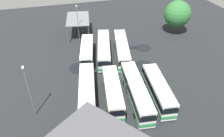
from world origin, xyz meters
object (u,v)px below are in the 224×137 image
at_px(bus_row0_slot0, 87,52).
at_px(lamp_post_near_entrance, 29,90).
at_px(bus_row1_slot2, 136,91).
at_px(bus_row0_slot2, 122,49).
at_px(maintenance_shelter, 78,19).
at_px(bus_row1_slot3, 158,90).
at_px(tree_northwest, 177,14).
at_px(bus_row1_slot1, 113,92).
at_px(bus_row0_slot1, 104,49).
at_px(bus_row1_slot0, 87,93).
at_px(lamp_post_far_corner, 78,22).

distance_m(bus_row0_slot0, lamp_post_near_entrance, 18.05).
bearing_deg(bus_row1_slot2, bus_row0_slot2, 171.68).
distance_m(maintenance_shelter, lamp_post_near_entrance, 29.24).
bearing_deg(maintenance_shelter, bus_row0_slot0, -0.78).
xyz_separation_m(bus_row1_slot3, tree_northwest, (-22.39, 15.69, 3.39)).
bearing_deg(bus_row1_slot1, bus_row1_slot3, 78.07).
bearing_deg(bus_row0_slot1, tree_northwest, 107.35).
bearing_deg(lamp_post_near_entrance, bus_row0_slot2, 125.55).
xyz_separation_m(bus_row0_slot0, bus_row0_slot2, (0.87, 7.49, 0.00)).
bearing_deg(bus_row0_slot1, bus_row1_slot2, 6.45).
distance_m(bus_row1_slot1, maintenance_shelter, 27.23).
relative_size(lamp_post_near_entrance, tree_northwest, 1.05).
distance_m(bus_row1_slot0, bus_row1_slot3, 11.80).
xyz_separation_m(bus_row1_slot1, maintenance_shelter, (-27.09, -1.46, 2.30)).
relative_size(bus_row0_slot1, maintenance_shelter, 1.30).
bearing_deg(lamp_post_near_entrance, bus_row1_slot2, 86.76).
height_order(bus_row0_slot1, lamp_post_far_corner, lamp_post_far_corner).
bearing_deg(bus_row1_slot1, lamp_post_far_corner, -175.01).
xyz_separation_m(bus_row0_slot0, lamp_post_near_entrance, (14.03, -10.93, 3.11)).
distance_m(bus_row0_slot2, maintenance_shelter, 15.85).
distance_m(bus_row1_slot3, lamp_post_near_entrance, 20.31).
distance_m(bus_row0_slot1, lamp_post_far_corner, 10.15).
height_order(bus_row1_slot2, lamp_post_far_corner, lamp_post_far_corner).
xyz_separation_m(bus_row1_slot1, bus_row1_slot3, (1.57, 7.45, 0.00)).
height_order(bus_row0_slot1, bus_row1_slot3, same).
bearing_deg(lamp_post_far_corner, lamp_post_near_entrance, -24.71).
xyz_separation_m(bus_row0_slot0, bus_row0_slot1, (-0.15, 3.72, 0.00)).
bearing_deg(bus_row1_slot3, bus_row1_slot0, -101.81).
bearing_deg(bus_row1_slot0, maintenance_shelter, 174.24).
height_order(bus_row1_slot1, lamp_post_far_corner, lamp_post_far_corner).
bearing_deg(maintenance_shelter, bus_row1_slot3, 17.25).
relative_size(bus_row1_slot0, maintenance_shelter, 1.30).
relative_size(lamp_post_far_corner, tree_northwest, 1.04).
height_order(bus_row0_slot0, maintenance_shelter, maintenance_shelter).
bearing_deg(bus_row1_slot3, bus_row0_slot1, -161.29).
distance_m(lamp_post_far_corner, lamp_post_near_entrance, 25.25).
xyz_separation_m(bus_row1_slot2, tree_northwest, (-21.68, 19.34, 3.39)).
bearing_deg(lamp_post_far_corner, maintenance_shelter, 172.34).
bearing_deg(bus_row1_slot0, bus_row0_slot1, 155.19).
bearing_deg(bus_row0_slot1, maintenance_shelter, -164.58).
bearing_deg(bus_row1_slot3, lamp_post_near_entrance, -94.67).
height_order(bus_row0_slot1, bus_row0_slot2, same).
distance_m(bus_row1_slot2, maintenance_shelter, 28.54).
bearing_deg(bus_row0_slot2, lamp_post_far_corner, -141.17).
height_order(lamp_post_near_entrance, tree_northwest, lamp_post_near_entrance).
distance_m(bus_row0_slot0, tree_northwest, 25.89).
relative_size(bus_row1_slot2, lamp_post_near_entrance, 1.51).
relative_size(bus_row0_slot2, lamp_post_far_corner, 1.52).
bearing_deg(lamp_post_far_corner, bus_row1_slot0, -5.41).
distance_m(bus_row1_slot3, lamp_post_far_corner, 26.51).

